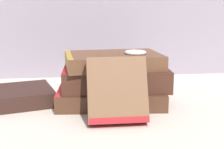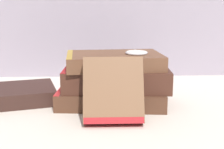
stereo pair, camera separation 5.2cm
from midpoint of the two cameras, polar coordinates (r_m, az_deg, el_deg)
The scene contains 7 objects.
ground_plane at distance 0.67m, azimuth -0.52°, elevation -6.73°, with size 3.00×3.00×0.00m, color beige.
book_flat_bottom at distance 0.72m, azimuth 1.55°, elevation -3.85°, with size 0.25×0.17×0.04m.
book_flat_middle at distance 0.71m, azimuth 2.48°, elevation -0.60°, with size 0.24×0.15×0.05m.
book_flat_top at distance 0.70m, azimuth 2.09°, elevation 2.54°, with size 0.22×0.15×0.03m.
book_side_left at distance 0.76m, azimuth -16.21°, elevation -3.61°, with size 0.22×0.19×0.04m.
book_leaning_front at distance 0.59m, azimuth 2.77°, elevation -3.45°, with size 0.11×0.07×0.13m.
pocket_watch at distance 0.70m, azimuth 6.65°, elevation 3.98°, with size 0.05×0.05×0.01m.
Camera 2 is at (0.01, -0.64, 0.22)m, focal length 50.00 mm.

